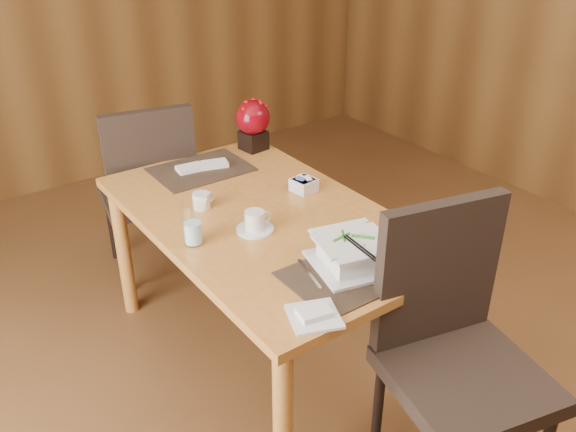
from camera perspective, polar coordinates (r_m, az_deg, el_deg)
dining_table at (r=2.59m, az=-2.21°, el=-1.70°), size 0.90×1.50×0.75m
placemat_near at (r=2.17m, az=5.83°, el=-5.40°), size 0.45×0.33×0.01m
placemat_far at (r=2.97m, az=-8.14°, el=4.34°), size 0.45×0.33×0.01m
soup_setting at (r=2.19m, az=6.04°, el=-3.47°), size 0.33×0.33×0.11m
coffee_cup at (r=2.41m, az=-3.12°, el=-0.61°), size 0.15×0.15×0.08m
water_glass at (r=2.33m, az=-8.92°, el=-0.76°), size 0.09×0.09×0.17m
creamer_jug at (r=2.61m, az=-8.11°, el=1.43°), size 0.10×0.10×0.07m
sugar_caddy at (r=2.73m, az=1.49°, el=2.92°), size 0.11×0.11×0.06m
berry_decor at (r=3.14m, az=-3.30°, el=8.78°), size 0.18×0.18×0.26m
napkins_far at (r=2.98m, az=-7.85°, el=4.68°), size 0.26×0.14×0.02m
bread_plate at (r=1.96m, az=2.47°, el=-9.38°), size 0.20×0.20×0.01m
near_chair at (r=2.20m, az=15.20°, el=-10.97°), size 0.59×0.60×1.06m
far_chair at (r=3.30m, az=-12.87°, el=2.93°), size 0.55×0.56×1.01m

